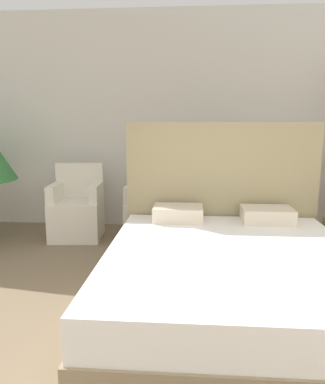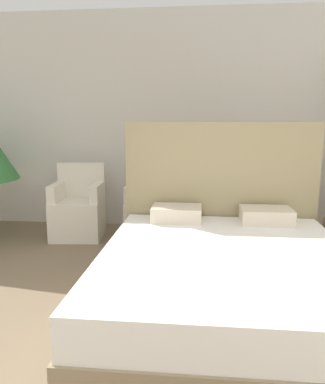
{
  "view_description": "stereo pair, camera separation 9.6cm",
  "coord_description": "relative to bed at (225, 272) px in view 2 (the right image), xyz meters",
  "views": [
    {
      "loc": [
        0.72,
        -1.34,
        1.42
      ],
      "look_at": [
        0.39,
        2.79,
        0.66
      ],
      "focal_mm": 35.0,
      "sensor_mm": 36.0,
      "label": 1
    },
    {
      "loc": [
        0.81,
        -1.33,
        1.42
      ],
      "look_at": [
        0.39,
        2.79,
        0.66
      ],
      "focal_mm": 35.0,
      "sensor_mm": 36.0,
      "label": 2
    }
  ],
  "objects": [
    {
      "name": "bed",
      "position": [
        0.0,
        0.0,
        0.0
      ],
      "size": [
        1.93,
        2.21,
        1.44
      ],
      "color": "#8C7A5B",
      "rests_on": "ground_plane"
    },
    {
      "name": "armchair_near_window_left",
      "position": [
        -1.73,
        1.69,
        0.02
      ],
      "size": [
        0.65,
        0.62,
        0.92
      ],
      "rotation": [
        0.0,
        0.0,
        0.08
      ],
      "color": "silver",
      "rests_on": "ground_plane"
    },
    {
      "name": "wall_back",
      "position": [
        -1.02,
        2.38,
        1.16
      ],
      "size": [
        10.0,
        0.06,
        2.9
      ],
      "color": "silver",
      "rests_on": "ground_plane"
    },
    {
      "name": "armchair_near_window_right",
      "position": [
        -0.77,
        1.69,
        0.02
      ],
      "size": [
        0.64,
        0.61,
        0.92
      ],
      "rotation": [
        0.0,
        0.0,
        -0.06
      ],
      "color": "silver",
      "rests_on": "ground_plane"
    }
  ]
}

